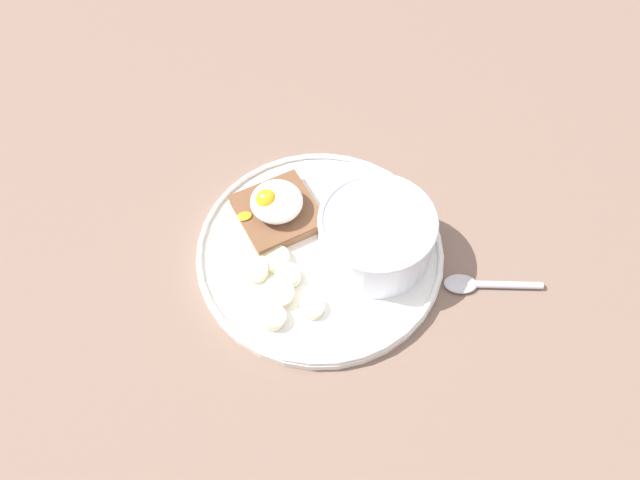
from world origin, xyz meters
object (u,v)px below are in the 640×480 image
at_px(poached_egg, 275,201).
at_px(banana_slice_front, 275,259).
at_px(banana_slice_right, 273,317).
at_px(toast_slice, 278,212).
at_px(banana_slice_left, 279,293).
at_px(banana_slice_inner, 255,270).
at_px(banana_slice_outer, 288,276).
at_px(banana_slice_back, 312,307).
at_px(spoon, 480,284).
at_px(oatmeal_bowl, 376,235).

height_order(poached_egg, banana_slice_front, poached_egg).
bearing_deg(banana_slice_right, toast_slice, 82.48).
bearing_deg(toast_slice, banana_slice_left, -94.81).
xyz_separation_m(banana_slice_right, banana_slice_inner, (-0.01, 0.06, -0.00)).
bearing_deg(banana_slice_front, banana_slice_outer, -63.83).
xyz_separation_m(poached_egg, banana_slice_left, (-0.01, -0.10, -0.02)).
bearing_deg(poached_egg, banana_slice_back, -78.02).
distance_m(banana_slice_outer, spoon, 0.21).
xyz_separation_m(toast_slice, banana_slice_left, (-0.01, -0.10, -0.00)).
distance_m(poached_egg, spoon, 0.24).
bearing_deg(banana_slice_left, toast_slice, 85.19).
relative_size(banana_slice_left, banana_slice_inner, 1.13).
bearing_deg(banana_slice_front, banana_slice_right, -97.31).
relative_size(poached_egg, banana_slice_front, 2.30).
height_order(banana_slice_right, banana_slice_outer, same).
distance_m(banana_slice_right, banana_slice_inner, 0.06).
relative_size(toast_slice, banana_slice_front, 3.32).
bearing_deg(banana_slice_back, poached_egg, 101.98).
xyz_separation_m(oatmeal_bowl, banana_slice_right, (-0.12, -0.07, -0.02)).
xyz_separation_m(banana_slice_left, banana_slice_back, (0.03, -0.02, -0.00)).
relative_size(toast_slice, banana_slice_left, 2.50).
height_order(banana_slice_left, banana_slice_inner, banana_slice_left).
height_order(banana_slice_left, banana_slice_right, same).
distance_m(banana_slice_front, banana_slice_left, 0.04).
distance_m(toast_slice, banana_slice_front, 0.06).
bearing_deg(banana_slice_left, banana_slice_back, -30.53).
bearing_deg(banana_slice_front, spoon, -13.88).
height_order(banana_slice_outer, spoon, banana_slice_outer).
distance_m(poached_egg, banana_slice_outer, 0.09).
xyz_separation_m(banana_slice_back, banana_slice_right, (-0.04, -0.01, 0.00)).
xyz_separation_m(poached_egg, banana_slice_right, (-0.02, -0.13, -0.02)).
distance_m(banana_slice_back, spoon, 0.18).
distance_m(banana_slice_back, banana_slice_right, 0.04).
xyz_separation_m(oatmeal_bowl, banana_slice_inner, (-0.13, -0.01, -0.02)).
bearing_deg(toast_slice, oatmeal_bowl, -29.70).
bearing_deg(poached_egg, spoon, -28.08).
xyz_separation_m(banana_slice_back, spoon, (0.18, 0.01, -0.01)).
bearing_deg(oatmeal_bowl, banana_slice_right, -148.96).
height_order(banana_slice_front, banana_slice_right, banana_slice_right).
xyz_separation_m(toast_slice, banana_slice_back, (0.02, -0.12, -0.00)).
bearing_deg(banana_slice_inner, banana_slice_front, 26.05).
distance_m(poached_egg, banana_slice_left, 0.10).
bearing_deg(banana_slice_front, banana_slice_left, -90.77).
relative_size(banana_slice_front, banana_slice_inner, 0.85).
height_order(oatmeal_bowl, banana_slice_back, oatmeal_bowl).
relative_size(banana_slice_outer, spoon, 0.30).
bearing_deg(spoon, banana_slice_back, -177.09).
relative_size(oatmeal_bowl, poached_egg, 1.65).
bearing_deg(spoon, banana_slice_inner, 169.94).
distance_m(banana_slice_front, spoon, 0.22).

